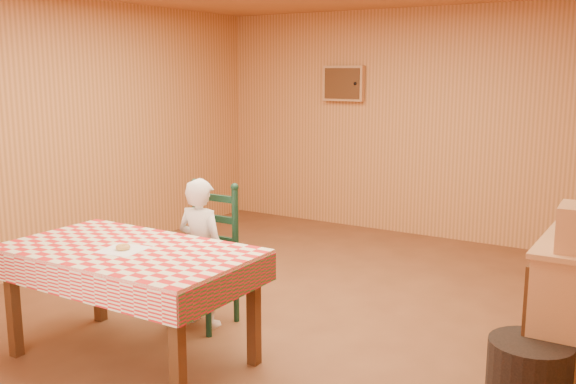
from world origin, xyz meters
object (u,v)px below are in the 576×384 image
object	(u,v)px
dining_table	(129,260)
storage_bin	(528,380)
ladder_chair	(207,258)
seated_child	(202,252)

from	to	relation	value
dining_table	storage_bin	world-z (taller)	dining_table
storage_bin	ladder_chair	bearing A→B (deg)	175.61
dining_table	ladder_chair	distance (m)	0.81
dining_table	seated_child	distance (m)	0.74
seated_child	storage_bin	xyz separation A→B (m)	(2.39, -0.13, -0.34)
dining_table	seated_child	bearing A→B (deg)	90.00
dining_table	storage_bin	size ratio (longest dim) A/B	3.67
ladder_chair	storage_bin	bearing A→B (deg)	-4.39
ladder_chair	storage_bin	distance (m)	2.41
ladder_chair	dining_table	bearing A→B (deg)	-90.00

